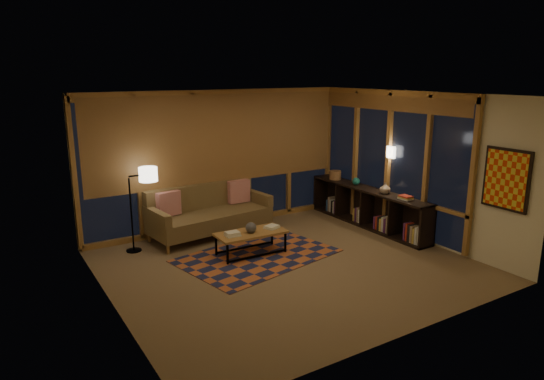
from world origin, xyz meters
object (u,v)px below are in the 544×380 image
sofa (210,212)px  floor_lamp (131,211)px  coffee_table (251,243)px  bookshelf (367,207)px

sofa → floor_lamp: (-1.49, -0.05, 0.26)m
coffee_table → floor_lamp: size_ratio=0.82×
coffee_table → bookshelf: bearing=4.4°
coffee_table → bookshelf: bookshelf is taller
coffee_table → floor_lamp: floor_lamp is taller
floor_lamp → bookshelf: 4.56m
sofa → coffee_table: sofa is taller
coffee_table → sofa: bearing=99.0°
coffee_table → floor_lamp: 2.12m
coffee_table → bookshelf: size_ratio=0.39×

